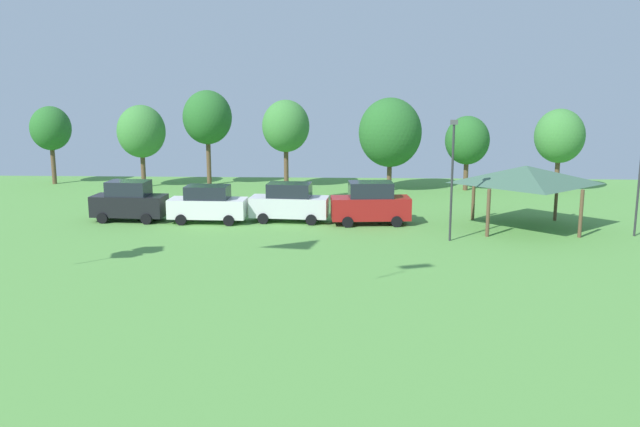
# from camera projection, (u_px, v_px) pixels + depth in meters

# --- Properties ---
(parked_car_leftmost) EXTENTS (4.42, 2.18, 2.43)m
(parked_car_leftmost) POSITION_uv_depth(u_px,v_px,m) (129.00, 201.00, 40.49)
(parked_car_leftmost) COLOR black
(parked_car_leftmost) RESTS_ON ground
(parked_car_second_from_left) EXTENTS (4.60, 2.06, 2.22)m
(parked_car_second_from_left) POSITION_uv_depth(u_px,v_px,m) (208.00, 204.00, 40.04)
(parked_car_second_from_left) COLOR silver
(parked_car_second_from_left) RESTS_ON ground
(parked_car_third_from_left) EXTENTS (4.75, 2.23, 2.33)m
(parked_car_third_from_left) POSITION_uv_depth(u_px,v_px,m) (289.00, 203.00, 40.29)
(parked_car_third_from_left) COLOR silver
(parked_car_third_from_left) RESTS_ON ground
(parked_car_rightmost_in_row) EXTENTS (4.72, 2.28, 2.51)m
(parked_car_rightmost_in_row) POSITION_uv_depth(u_px,v_px,m) (371.00, 204.00, 39.56)
(parked_car_rightmost_in_row) COLOR maroon
(parked_car_rightmost_in_row) RESTS_ON ground
(park_pavilion) EXTENTS (6.37, 5.78, 3.60)m
(park_pavilion) POSITION_uv_depth(u_px,v_px,m) (526.00, 175.00, 38.14)
(park_pavilion) COLOR brown
(park_pavilion) RESTS_ON ground
(light_post_0) EXTENTS (0.36, 0.20, 6.33)m
(light_post_0) POSITION_uv_depth(u_px,v_px,m) (452.00, 174.00, 35.01)
(light_post_0) COLOR #2D2D33
(light_post_0) RESTS_ON ground
(treeline_tree_0) EXTENTS (3.21, 3.21, 6.28)m
(treeline_tree_0) POSITION_uv_depth(u_px,v_px,m) (51.00, 129.00, 54.33)
(treeline_tree_0) COLOR brown
(treeline_tree_0) RESTS_ON ground
(treeline_tree_1) EXTENTS (3.73, 3.73, 6.43)m
(treeline_tree_1) POSITION_uv_depth(u_px,v_px,m) (141.00, 132.00, 52.79)
(treeline_tree_1) COLOR brown
(treeline_tree_1) RESTS_ON ground
(treeline_tree_2) EXTENTS (3.87, 3.87, 7.55)m
(treeline_tree_2) POSITION_uv_depth(u_px,v_px,m) (207.00, 118.00, 53.52)
(treeline_tree_2) COLOR brown
(treeline_tree_2) RESTS_ON ground
(treeline_tree_3) EXTENTS (3.66, 3.66, 6.84)m
(treeline_tree_3) POSITION_uv_depth(u_px,v_px,m) (286.00, 126.00, 52.28)
(treeline_tree_3) COLOR brown
(treeline_tree_3) RESTS_ON ground
(treeline_tree_4) EXTENTS (4.73, 4.73, 7.04)m
(treeline_tree_4) POSITION_uv_depth(u_px,v_px,m) (390.00, 133.00, 50.95)
(treeline_tree_4) COLOR brown
(treeline_tree_4) RESTS_ON ground
(treeline_tree_5) EXTENTS (3.35, 3.35, 5.67)m
(treeline_tree_5) POSITION_uv_depth(u_px,v_px,m) (467.00, 141.00, 51.32)
(treeline_tree_5) COLOR brown
(treeline_tree_5) RESTS_ON ground
(treeline_tree_6) EXTENTS (3.71, 3.71, 6.22)m
(treeline_tree_6) POSITION_uv_depth(u_px,v_px,m) (560.00, 136.00, 50.94)
(treeline_tree_6) COLOR brown
(treeline_tree_6) RESTS_ON ground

